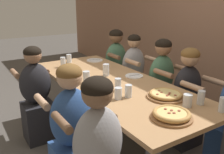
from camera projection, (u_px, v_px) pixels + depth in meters
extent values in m
plane|color=#514C47|center=(112.00, 142.00, 3.02)|extent=(18.00, 18.00, 0.00)
cube|color=tan|center=(112.00, 83.00, 2.79)|extent=(2.49, 0.98, 0.04)
cube|color=#4C4C51|center=(44.00, 91.00, 3.64)|extent=(0.07, 0.07, 0.73)
cube|color=#4C4C51|center=(95.00, 81.00, 4.08)|extent=(0.07, 0.07, 0.73)
cylinder|color=#996B42|center=(165.00, 96.00, 2.33)|extent=(0.36, 0.36, 0.02)
torus|color=tan|center=(166.00, 94.00, 2.33)|extent=(0.31, 0.31, 0.03)
cylinder|color=#E5C675|center=(166.00, 94.00, 2.33)|extent=(0.27, 0.27, 0.03)
cylinder|color=#9E4C38|center=(157.00, 94.00, 2.29)|extent=(0.02, 0.02, 0.01)
cylinder|color=#9E4C38|center=(159.00, 91.00, 2.38)|extent=(0.02, 0.02, 0.01)
cylinder|color=#9E4C38|center=(167.00, 96.00, 2.26)|extent=(0.02, 0.02, 0.01)
cylinder|color=#9E4C38|center=(161.00, 92.00, 2.33)|extent=(0.02, 0.02, 0.01)
cylinder|color=#9E4C38|center=(170.00, 93.00, 2.32)|extent=(0.02, 0.02, 0.01)
cylinder|color=#9E4C38|center=(175.00, 95.00, 2.26)|extent=(0.02, 0.02, 0.01)
cylinder|color=#9E4C38|center=(169.00, 94.00, 2.28)|extent=(0.02, 0.02, 0.01)
cylinder|color=#996B42|center=(171.00, 117.00, 1.93)|extent=(0.33, 0.33, 0.02)
torus|color=tan|center=(172.00, 114.00, 1.92)|extent=(0.29, 0.29, 0.04)
cylinder|color=#E5C675|center=(172.00, 114.00, 1.92)|extent=(0.25, 0.25, 0.03)
cylinder|color=#9E4C38|center=(174.00, 113.00, 1.90)|extent=(0.02, 0.02, 0.01)
cylinder|color=#9E4C38|center=(172.00, 110.00, 1.94)|extent=(0.02, 0.02, 0.01)
cylinder|color=#9E4C38|center=(169.00, 113.00, 1.90)|extent=(0.02, 0.02, 0.01)
cylinder|color=#9E4C38|center=(166.00, 109.00, 1.97)|extent=(0.02, 0.02, 0.01)
cylinder|color=#9E4C38|center=(179.00, 111.00, 1.94)|extent=(0.02, 0.02, 0.01)
cylinder|color=white|center=(134.00, 76.00, 2.96)|extent=(0.21, 0.21, 0.01)
cube|color=#B7B7BC|center=(134.00, 75.00, 2.95)|extent=(0.02, 0.15, 0.01)
cylinder|color=white|center=(95.00, 60.00, 3.69)|extent=(0.24, 0.24, 0.01)
cube|color=#B7B7BC|center=(95.00, 60.00, 3.68)|extent=(0.07, 0.16, 0.01)
cylinder|color=white|center=(67.00, 73.00, 3.08)|extent=(0.23, 0.23, 0.01)
cube|color=#B7B7BC|center=(67.00, 72.00, 3.08)|extent=(0.08, 0.15, 0.01)
cylinder|color=silver|center=(118.00, 85.00, 2.49)|extent=(0.06, 0.06, 0.13)
cylinder|color=silver|center=(106.00, 70.00, 2.96)|extent=(0.08, 0.08, 0.14)
cylinder|color=silver|center=(223.00, 105.00, 2.02)|extent=(0.06, 0.06, 0.12)
cylinder|color=black|center=(222.00, 108.00, 2.03)|extent=(0.05, 0.05, 0.07)
cylinder|color=silver|center=(69.00, 58.00, 3.57)|extent=(0.07, 0.07, 0.12)
cylinder|color=black|center=(69.00, 60.00, 3.58)|extent=(0.06, 0.06, 0.08)
cylinder|color=silver|center=(118.00, 93.00, 2.28)|extent=(0.07, 0.07, 0.11)
cylinder|color=silver|center=(63.00, 62.00, 3.34)|extent=(0.07, 0.07, 0.13)
cylinder|color=silver|center=(63.00, 64.00, 3.35)|extent=(0.06, 0.06, 0.08)
cylinder|color=silver|center=(201.00, 98.00, 2.17)|extent=(0.06, 0.06, 0.12)
cylinder|color=black|center=(201.00, 99.00, 2.17)|extent=(0.06, 0.06, 0.09)
cylinder|color=silver|center=(188.00, 101.00, 2.12)|extent=(0.08, 0.08, 0.11)
cylinder|color=silver|center=(187.00, 103.00, 2.13)|extent=(0.07, 0.07, 0.07)
cylinder|color=silver|center=(86.00, 77.00, 2.72)|extent=(0.08, 0.08, 0.13)
cylinder|color=black|center=(86.00, 79.00, 2.73)|extent=(0.07, 0.07, 0.08)
cylinder|color=silver|center=(128.00, 91.00, 2.32)|extent=(0.07, 0.07, 0.12)
cylinder|color=black|center=(128.00, 94.00, 2.33)|extent=(0.06, 0.06, 0.07)
cube|color=#232328|center=(184.00, 124.00, 2.94)|extent=(0.32, 0.34, 0.48)
ellipsoid|color=#232328|center=(187.00, 86.00, 2.79)|extent=(0.24, 0.36, 0.48)
sphere|color=tan|center=(190.00, 57.00, 2.69)|extent=(0.20, 0.20, 0.20)
ellipsoid|color=brown|center=(191.00, 54.00, 2.68)|extent=(0.20, 0.20, 0.14)
cylinder|color=tan|center=(214.00, 81.00, 2.68)|extent=(0.28, 0.06, 0.06)
cylinder|color=tan|center=(192.00, 87.00, 2.51)|extent=(0.28, 0.06, 0.06)
cube|color=#232328|center=(39.00, 121.00, 3.01)|extent=(0.32, 0.34, 0.48)
ellipsoid|color=#232328|center=(35.00, 84.00, 2.87)|extent=(0.24, 0.36, 0.49)
sphere|color=#9E7051|center=(33.00, 55.00, 2.77)|extent=(0.19, 0.19, 0.19)
ellipsoid|color=black|center=(32.00, 52.00, 2.76)|extent=(0.20, 0.20, 0.14)
cylinder|color=#9E7051|center=(15.00, 74.00, 2.92)|extent=(0.28, 0.06, 0.06)
cylinder|color=#9E7051|center=(44.00, 69.00, 3.09)|extent=(0.28, 0.06, 0.06)
ellipsoid|color=#99999E|center=(98.00, 142.00, 1.67)|extent=(0.24, 0.36, 0.52)
sphere|color=brown|center=(97.00, 93.00, 1.56)|extent=(0.20, 0.20, 0.20)
ellipsoid|color=black|center=(97.00, 87.00, 1.55)|extent=(0.21, 0.21, 0.14)
cylinder|color=brown|center=(62.00, 122.00, 1.72)|extent=(0.28, 0.06, 0.06)
cylinder|color=brown|center=(104.00, 111.00, 1.89)|extent=(0.28, 0.06, 0.06)
cube|color=#477556|center=(116.00, 88.00, 4.11)|extent=(0.32, 0.34, 0.48)
ellipsoid|color=#477556|center=(116.00, 59.00, 3.96)|extent=(0.24, 0.36, 0.51)
sphere|color=brown|center=(116.00, 36.00, 3.86)|extent=(0.21, 0.21, 0.21)
ellipsoid|color=black|center=(116.00, 34.00, 3.84)|extent=(0.21, 0.21, 0.15)
cylinder|color=brown|center=(132.00, 54.00, 3.85)|extent=(0.28, 0.06, 0.06)
cylinder|color=brown|center=(114.00, 56.00, 3.68)|extent=(0.28, 0.06, 0.06)
ellipsoid|color=#2D5193|center=(72.00, 117.00, 2.03)|extent=(0.24, 0.36, 0.51)
sphere|color=tan|center=(69.00, 77.00, 1.93)|extent=(0.20, 0.20, 0.20)
ellipsoid|color=brown|center=(69.00, 73.00, 1.92)|extent=(0.20, 0.20, 0.14)
cylinder|color=tan|center=(42.00, 102.00, 2.08)|extent=(0.28, 0.06, 0.06)
cylinder|color=tan|center=(79.00, 94.00, 2.26)|extent=(0.28, 0.06, 0.06)
cube|color=#477556|center=(159.00, 111.00, 3.27)|extent=(0.32, 0.34, 0.48)
ellipsoid|color=#477556|center=(162.00, 75.00, 3.12)|extent=(0.24, 0.36, 0.52)
sphere|color=#9E7051|center=(163.00, 47.00, 3.01)|extent=(0.20, 0.20, 0.20)
ellipsoid|color=black|center=(163.00, 44.00, 3.00)|extent=(0.20, 0.20, 0.14)
cylinder|color=#9E7051|center=(184.00, 69.00, 3.01)|extent=(0.28, 0.06, 0.06)
cylinder|color=#9E7051|center=(163.00, 73.00, 2.84)|extent=(0.28, 0.06, 0.06)
cube|color=#99999E|center=(133.00, 97.00, 3.74)|extent=(0.32, 0.34, 0.48)
ellipsoid|color=#99999E|center=(133.00, 65.00, 3.59)|extent=(0.24, 0.36, 0.52)
sphere|color=tan|center=(134.00, 41.00, 3.49)|extent=(0.18, 0.18, 0.18)
ellipsoid|color=black|center=(134.00, 39.00, 3.48)|extent=(0.18, 0.18, 0.13)
cylinder|color=tan|center=(152.00, 59.00, 3.48)|extent=(0.28, 0.06, 0.06)
cylinder|color=tan|center=(133.00, 62.00, 3.31)|extent=(0.28, 0.06, 0.06)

